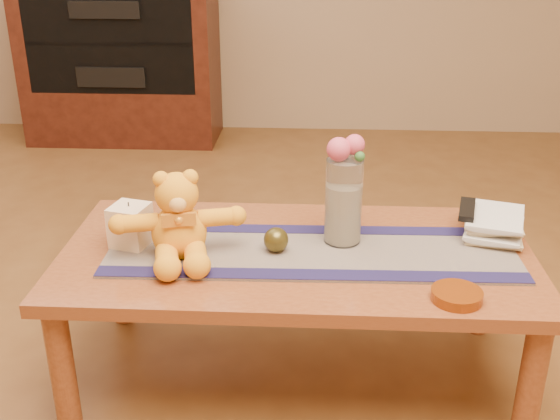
# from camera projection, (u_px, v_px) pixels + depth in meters

# --- Properties ---
(floor) EXTENTS (5.50, 5.50, 0.00)m
(floor) POSITION_uv_depth(u_px,v_px,m) (295.00, 374.00, 2.19)
(floor) COLOR brown
(floor) RESTS_ON ground
(coffee_table_top) EXTENTS (1.40, 0.70, 0.04)m
(coffee_table_top) POSITION_uv_depth(u_px,v_px,m) (297.00, 256.00, 2.02)
(coffee_table_top) COLOR brown
(coffee_table_top) RESTS_ON floor
(table_leg_fl) EXTENTS (0.07, 0.07, 0.41)m
(table_leg_fl) POSITION_uv_depth(u_px,v_px,m) (62.00, 371.00, 1.88)
(table_leg_fl) COLOR brown
(table_leg_fl) RESTS_ON floor
(table_leg_fr) EXTENTS (0.07, 0.07, 0.41)m
(table_leg_fr) POSITION_uv_depth(u_px,v_px,m) (531.00, 387.00, 1.81)
(table_leg_fr) COLOR brown
(table_leg_fr) RESTS_ON floor
(table_leg_bl) EXTENTS (0.07, 0.07, 0.41)m
(table_leg_bl) POSITION_uv_depth(u_px,v_px,m) (119.00, 270.00, 2.41)
(table_leg_bl) COLOR brown
(table_leg_bl) RESTS_ON floor
(table_leg_br) EXTENTS (0.07, 0.07, 0.41)m
(table_leg_br) POSITION_uv_depth(u_px,v_px,m) (483.00, 280.00, 2.34)
(table_leg_br) COLOR brown
(table_leg_br) RESTS_ON floor
(persian_runner) EXTENTS (1.21, 0.38, 0.01)m
(persian_runner) POSITION_uv_depth(u_px,v_px,m) (312.00, 252.00, 1.99)
(persian_runner) COLOR #1B1740
(persian_runner) RESTS_ON coffee_table_top
(runner_border_near) EXTENTS (1.20, 0.09, 0.00)m
(runner_border_near) POSITION_uv_depth(u_px,v_px,m) (312.00, 274.00, 1.86)
(runner_border_near) COLOR #1A1643
(runner_border_near) RESTS_ON persian_runner
(runner_border_far) EXTENTS (1.20, 0.09, 0.00)m
(runner_border_far) POSITION_uv_depth(u_px,v_px,m) (311.00, 229.00, 2.12)
(runner_border_far) COLOR #1A1643
(runner_border_far) RESTS_ON persian_runner
(teddy_bear) EXTENTS (0.42, 0.37, 0.24)m
(teddy_bear) POSITION_uv_depth(u_px,v_px,m) (178.00, 215.00, 1.93)
(teddy_bear) COLOR orange
(teddy_bear) RESTS_ON persian_runner
(pillar_candle) EXTENTS (0.13, 0.13, 0.12)m
(pillar_candle) POSITION_uv_depth(u_px,v_px,m) (130.00, 225.00, 2.01)
(pillar_candle) COLOR #FDE0BB
(pillar_candle) RESTS_ON persian_runner
(candle_wick) EXTENTS (0.00, 0.00, 0.01)m
(candle_wick) POSITION_uv_depth(u_px,v_px,m) (128.00, 204.00, 1.98)
(candle_wick) COLOR black
(candle_wick) RESTS_ON pillar_candle
(glass_vase) EXTENTS (0.11, 0.11, 0.26)m
(glass_vase) POSITION_uv_depth(u_px,v_px,m) (344.00, 201.00, 2.00)
(glass_vase) COLOR silver
(glass_vase) RESTS_ON persian_runner
(potpourri_fill) EXTENTS (0.09, 0.09, 0.18)m
(potpourri_fill) POSITION_uv_depth(u_px,v_px,m) (343.00, 213.00, 2.02)
(potpourri_fill) COLOR beige
(potpourri_fill) RESTS_ON glass_vase
(rose_left) EXTENTS (0.07, 0.07, 0.07)m
(rose_left) POSITION_uv_depth(u_px,v_px,m) (339.00, 149.00, 1.93)
(rose_left) COLOR #CD4865
(rose_left) RESTS_ON glass_vase
(rose_right) EXTENTS (0.06, 0.06, 0.06)m
(rose_right) POSITION_uv_depth(u_px,v_px,m) (355.00, 145.00, 1.93)
(rose_right) COLOR #CD4865
(rose_right) RESTS_ON glass_vase
(blue_flower_back) EXTENTS (0.04, 0.04, 0.04)m
(blue_flower_back) POSITION_uv_depth(u_px,v_px,m) (349.00, 147.00, 1.97)
(blue_flower_back) COLOR #48549D
(blue_flower_back) RESTS_ON glass_vase
(blue_flower_side) EXTENTS (0.04, 0.04, 0.04)m
(blue_flower_side) POSITION_uv_depth(u_px,v_px,m) (335.00, 151.00, 1.96)
(blue_flower_side) COLOR #48549D
(blue_flower_side) RESTS_ON glass_vase
(leaf_sprig) EXTENTS (0.03, 0.03, 0.03)m
(leaf_sprig) POSITION_uv_depth(u_px,v_px,m) (360.00, 156.00, 1.92)
(leaf_sprig) COLOR #33662D
(leaf_sprig) RESTS_ON glass_vase
(bronze_ball) EXTENTS (0.09, 0.09, 0.07)m
(bronze_ball) POSITION_uv_depth(u_px,v_px,m) (276.00, 240.00, 1.97)
(bronze_ball) COLOR #453D17
(bronze_ball) RESTS_ON persian_runner
(book_bottom) EXTENTS (0.20, 0.25, 0.02)m
(book_bottom) POSITION_uv_depth(u_px,v_px,m) (465.00, 230.00, 2.12)
(book_bottom) COLOR beige
(book_bottom) RESTS_ON coffee_table_top
(book_lower) EXTENTS (0.23, 0.26, 0.02)m
(book_lower) POSITION_uv_depth(u_px,v_px,m) (467.00, 225.00, 2.10)
(book_lower) COLOR beige
(book_lower) RESTS_ON book_bottom
(book_upper) EXTENTS (0.19, 0.24, 0.02)m
(book_upper) POSITION_uv_depth(u_px,v_px,m) (464.00, 218.00, 2.11)
(book_upper) COLOR beige
(book_upper) RESTS_ON book_lower
(book_top) EXTENTS (0.22, 0.26, 0.02)m
(book_top) POSITION_uv_depth(u_px,v_px,m) (468.00, 214.00, 2.09)
(book_top) COLOR beige
(book_top) RESTS_ON book_upper
(tv_remote) EXTENTS (0.08, 0.17, 0.02)m
(tv_remote) POSITION_uv_depth(u_px,v_px,m) (467.00, 209.00, 2.08)
(tv_remote) COLOR black
(tv_remote) RESTS_ON book_top
(amber_dish) EXTENTS (0.18, 0.18, 0.03)m
(amber_dish) POSITION_uv_depth(u_px,v_px,m) (457.00, 295.00, 1.75)
(amber_dish) COLOR #BF5914
(amber_dish) RESTS_ON coffee_table_top
(media_cabinet) EXTENTS (1.20, 0.50, 1.10)m
(media_cabinet) POSITION_uv_depth(u_px,v_px,m) (121.00, 55.00, 4.30)
(media_cabinet) COLOR black
(media_cabinet) RESTS_ON floor
(cabinet_cavity) EXTENTS (1.02, 0.03, 0.61)m
(cabinet_cavity) POSITION_uv_depth(u_px,v_px,m) (109.00, 43.00, 4.04)
(cabinet_cavity) COLOR black
(cabinet_cavity) RESTS_ON media_cabinet
(cabinet_shelf) EXTENTS (1.02, 0.20, 0.02)m
(cabinet_shelf) POSITION_uv_depth(u_px,v_px,m) (113.00, 41.00, 4.12)
(cabinet_shelf) COLOR black
(cabinet_shelf) RESTS_ON media_cabinet
(stereo_upper) EXTENTS (0.42, 0.28, 0.10)m
(stereo_upper) POSITION_uv_depth(u_px,v_px,m) (110.00, 7.00, 4.06)
(stereo_upper) COLOR black
(stereo_upper) RESTS_ON media_cabinet
(stereo_lower) EXTENTS (0.42, 0.28, 0.12)m
(stereo_lower) POSITION_uv_depth(u_px,v_px,m) (117.00, 73.00, 4.22)
(stereo_lower) COLOR black
(stereo_lower) RESTS_ON media_cabinet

